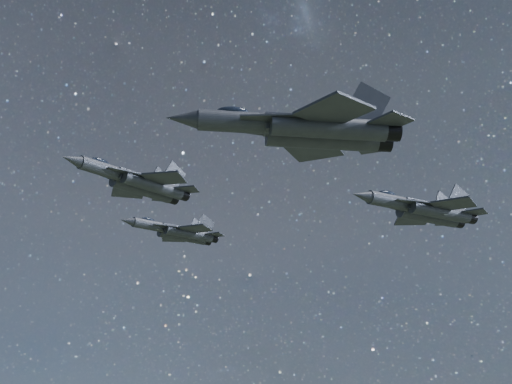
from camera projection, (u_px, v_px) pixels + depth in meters
name	position (u px, v px, depth m)	size (l,w,h in m)	color
jet_lead	(138.00, 182.00, 71.28)	(15.06, 10.00, 3.84)	#2D3038
jet_left	(178.00, 232.00, 97.50)	(15.34, 10.55, 3.85)	#2D3038
jet_right	(307.00, 129.00, 57.26)	(19.55, 13.14, 4.93)	#2D3038
jet_slot	(425.00, 210.00, 92.17)	(19.95, 14.07, 5.05)	#2D3038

